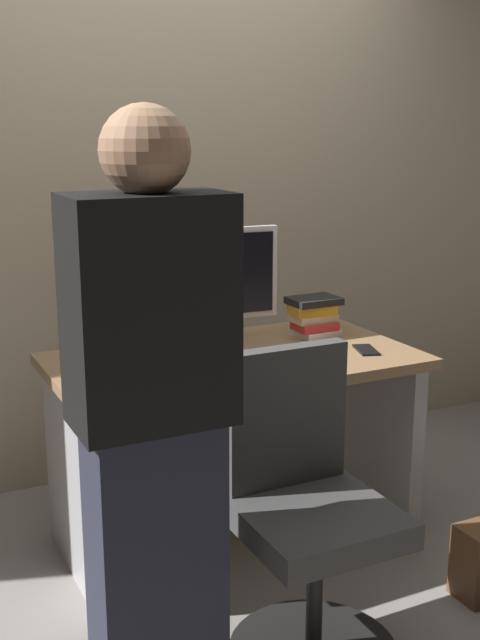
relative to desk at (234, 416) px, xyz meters
name	(u,v)px	position (x,y,z in m)	size (l,w,h in m)	color
ground_plane	(234,537)	(0.00, 0.00, -0.51)	(9.00, 9.00, 0.00)	gray
wall_back	(151,145)	(0.00, 0.85, 0.99)	(6.40, 0.10, 3.00)	tan
desk	(234,416)	(0.00, 0.00, 0.00)	(1.35, 0.75, 0.75)	#93704C
office_chair	(306,522)	(-0.10, -0.71, -0.08)	(0.52, 0.52, 0.94)	black
person_at_desk	(153,425)	(-0.60, -0.76, 0.33)	(0.40, 0.24, 1.64)	#262838
monitor	(212,279)	(0.00, 0.20, 0.49)	(0.54, 0.16, 0.46)	silver
keyboard	(213,363)	(-0.12, -0.07, 0.25)	(0.43, 0.13, 0.02)	#262626
mouse	(290,351)	(0.19, -0.09, 0.25)	(0.06, 0.10, 0.03)	black
cup_near_keyboard	(119,368)	(-0.48, -0.11, 0.29)	(0.07, 0.07, 0.10)	#D84C3F
cup_by_monitor	(106,352)	(-0.45, 0.12, 0.28)	(0.07, 0.07, 0.08)	#3372B2
book_stack	(314,316)	(0.42, 0.13, 0.32)	(0.20, 0.17, 0.16)	white
cell_phone	(366,350)	(0.48, -0.16, 0.24)	(0.07, 0.14, 0.01)	black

